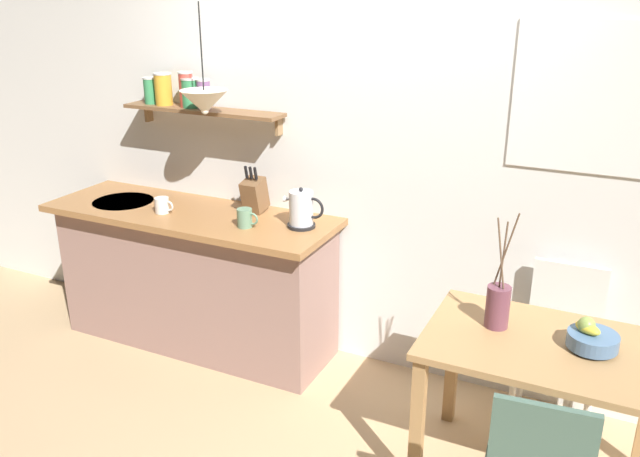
{
  "coord_description": "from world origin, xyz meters",
  "views": [
    {
      "loc": [
        1.34,
        -2.75,
        2.19
      ],
      "look_at": [
        -0.1,
        0.25,
        0.95
      ],
      "focal_mm": 37.03,
      "sensor_mm": 36.0,
      "label": 1
    }
  ],
  "objects_px": {
    "knife_block": "(255,194)",
    "electric_kettle": "(302,210)",
    "coffee_mug_by_sink": "(162,205)",
    "pendant_lamp": "(204,102)",
    "dining_table": "(542,367)",
    "twig_vase": "(498,305)",
    "fruit_bowl": "(591,338)",
    "dining_chair_far": "(560,341)",
    "coffee_mug_spare": "(245,218)"
  },
  "relations": [
    {
      "from": "twig_vase",
      "to": "knife_block",
      "type": "xyz_separation_m",
      "value": [
        -1.55,
        0.48,
        0.17
      ]
    },
    {
      "from": "dining_chair_far",
      "to": "pendant_lamp",
      "type": "height_order",
      "value": "pendant_lamp"
    },
    {
      "from": "dining_chair_far",
      "to": "coffee_mug_spare",
      "type": "relative_size",
      "value": 6.7
    },
    {
      "from": "dining_table",
      "to": "dining_chair_far",
      "type": "height_order",
      "value": "dining_chair_far"
    },
    {
      "from": "dining_chair_far",
      "to": "fruit_bowl",
      "type": "relative_size",
      "value": 4.13
    },
    {
      "from": "twig_vase",
      "to": "coffee_mug_by_sink",
      "type": "relative_size",
      "value": 4.37
    },
    {
      "from": "pendant_lamp",
      "to": "knife_block",
      "type": "bearing_deg",
      "value": 37.84
    },
    {
      "from": "twig_vase",
      "to": "pendant_lamp",
      "type": "distance_m",
      "value": 1.93
    },
    {
      "from": "dining_chair_far",
      "to": "fruit_bowl",
      "type": "bearing_deg",
      "value": -72.59
    },
    {
      "from": "dining_chair_far",
      "to": "pendant_lamp",
      "type": "relative_size",
      "value": 1.45
    },
    {
      "from": "fruit_bowl",
      "to": "dining_chair_far",
      "type": "bearing_deg",
      "value": 107.41
    },
    {
      "from": "knife_block",
      "to": "coffee_mug_by_sink",
      "type": "relative_size",
      "value": 2.32
    },
    {
      "from": "knife_block",
      "to": "coffee_mug_spare",
      "type": "distance_m",
      "value": 0.27
    },
    {
      "from": "dining_table",
      "to": "knife_block",
      "type": "relative_size",
      "value": 3.5
    },
    {
      "from": "dining_table",
      "to": "coffee_mug_spare",
      "type": "distance_m",
      "value": 1.75
    },
    {
      "from": "dining_table",
      "to": "coffee_mug_spare",
      "type": "bearing_deg",
      "value": 170.17
    },
    {
      "from": "knife_block",
      "to": "coffee_mug_spare",
      "type": "relative_size",
      "value": 2.24
    },
    {
      "from": "electric_kettle",
      "to": "coffee_mug_spare",
      "type": "bearing_deg",
      "value": -154.54
    },
    {
      "from": "knife_block",
      "to": "electric_kettle",
      "type": "bearing_deg",
      "value": -16.27
    },
    {
      "from": "dining_chair_far",
      "to": "pendant_lamp",
      "type": "distance_m",
      "value": 2.28
    },
    {
      "from": "dining_table",
      "to": "electric_kettle",
      "type": "xyz_separation_m",
      "value": [
        -1.4,
        0.43,
        0.39
      ]
    },
    {
      "from": "electric_kettle",
      "to": "coffee_mug_by_sink",
      "type": "xyz_separation_m",
      "value": [
        -0.87,
        -0.14,
        -0.06
      ]
    },
    {
      "from": "fruit_bowl",
      "to": "coffee_mug_spare",
      "type": "height_order",
      "value": "coffee_mug_spare"
    },
    {
      "from": "coffee_mug_by_sink",
      "to": "coffee_mug_spare",
      "type": "height_order",
      "value": "coffee_mug_spare"
    },
    {
      "from": "twig_vase",
      "to": "coffee_mug_by_sink",
      "type": "xyz_separation_m",
      "value": [
        -2.04,
        0.23,
        0.11
      ]
    },
    {
      "from": "dining_table",
      "to": "electric_kettle",
      "type": "height_order",
      "value": "electric_kettle"
    },
    {
      "from": "fruit_bowl",
      "to": "coffee_mug_by_sink",
      "type": "height_order",
      "value": "coffee_mug_by_sink"
    },
    {
      "from": "twig_vase",
      "to": "pendant_lamp",
      "type": "xyz_separation_m",
      "value": [
        -1.75,
        0.32,
        0.73
      ]
    },
    {
      "from": "dining_table",
      "to": "fruit_bowl",
      "type": "distance_m",
      "value": 0.25
    },
    {
      "from": "fruit_bowl",
      "to": "coffee_mug_spare",
      "type": "xyz_separation_m",
      "value": [
        -1.87,
        0.26,
        0.17
      ]
    },
    {
      "from": "coffee_mug_spare",
      "to": "fruit_bowl",
      "type": "bearing_deg",
      "value": -7.97
    },
    {
      "from": "pendant_lamp",
      "to": "fruit_bowl",
      "type": "bearing_deg",
      "value": -9.13
    },
    {
      "from": "dining_chair_far",
      "to": "coffee_mug_spare",
      "type": "height_order",
      "value": "coffee_mug_spare"
    },
    {
      "from": "fruit_bowl",
      "to": "twig_vase",
      "type": "relative_size",
      "value": 0.39
    },
    {
      "from": "electric_kettle",
      "to": "pendant_lamp",
      "type": "xyz_separation_m",
      "value": [
        -0.58,
        -0.05,
        0.57
      ]
    },
    {
      "from": "twig_vase",
      "to": "coffee_mug_spare",
      "type": "relative_size",
      "value": 4.21
    },
    {
      "from": "coffee_mug_by_sink",
      "to": "pendant_lamp",
      "type": "height_order",
      "value": "pendant_lamp"
    },
    {
      "from": "coffee_mug_by_sink",
      "to": "pendant_lamp",
      "type": "relative_size",
      "value": 0.21
    },
    {
      "from": "electric_kettle",
      "to": "knife_block",
      "type": "xyz_separation_m",
      "value": [
        -0.37,
        0.11,
        0.01
      ]
    },
    {
      "from": "knife_block",
      "to": "pendant_lamp",
      "type": "bearing_deg",
      "value": -142.16
    },
    {
      "from": "twig_vase",
      "to": "coffee_mug_by_sink",
      "type": "bearing_deg",
      "value": 173.55
    },
    {
      "from": "dining_chair_far",
      "to": "twig_vase",
      "type": "relative_size",
      "value": 1.59
    },
    {
      "from": "twig_vase",
      "to": "coffee_mug_by_sink",
      "type": "distance_m",
      "value": 2.06
    },
    {
      "from": "dining_table",
      "to": "pendant_lamp",
      "type": "xyz_separation_m",
      "value": [
        -1.98,
        0.38,
        0.95
      ]
    },
    {
      "from": "pendant_lamp",
      "to": "dining_table",
      "type": "bearing_deg",
      "value": -10.81
    },
    {
      "from": "coffee_mug_by_sink",
      "to": "dining_chair_far",
      "type": "bearing_deg",
      "value": 5.1
    },
    {
      "from": "fruit_bowl",
      "to": "knife_block",
      "type": "height_order",
      "value": "knife_block"
    },
    {
      "from": "coffee_mug_spare",
      "to": "pendant_lamp",
      "type": "xyz_separation_m",
      "value": [
        -0.29,
        0.09,
        0.62
      ]
    },
    {
      "from": "dining_table",
      "to": "coffee_mug_by_sink",
      "type": "xyz_separation_m",
      "value": [
        -2.27,
        0.29,
        0.33
      ]
    },
    {
      "from": "dining_chair_far",
      "to": "coffee_mug_spare",
      "type": "distance_m",
      "value": 1.79
    }
  ]
}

